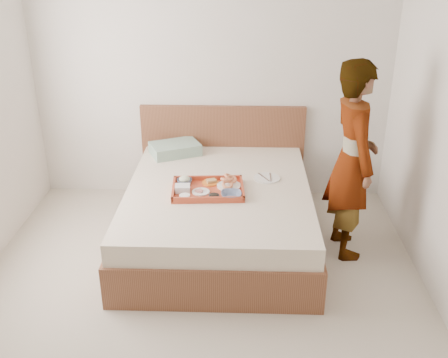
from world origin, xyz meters
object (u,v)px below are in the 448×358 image
object	(u,v)px
bed	(219,214)
person	(352,161)
tray	(208,189)
dinner_plate	(267,178)

from	to	relation	value
bed	person	xyz separation A→B (m)	(1.09, -0.09, 0.56)
tray	dinner_plate	size ratio (longest dim) A/B	2.54
person	bed	bearing A→B (deg)	78.07
bed	person	distance (m)	1.23
tray	dinner_plate	distance (m)	0.58
dinner_plate	person	xyz separation A→B (m)	(0.67, -0.27, 0.29)
tray	person	bearing A→B (deg)	-3.34
bed	person	bearing A→B (deg)	-4.70
tray	bed	bearing A→B (deg)	46.17
tray	person	world-z (taller)	person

